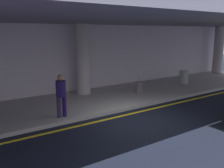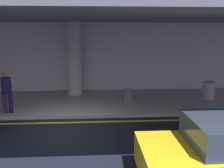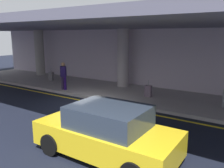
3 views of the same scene
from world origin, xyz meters
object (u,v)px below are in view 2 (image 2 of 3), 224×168
Objects in this scene: traveler_with_luggage at (6,89)px; suitcase_upright_primary at (128,95)px; support_column_left_mid at (75,59)px; trash_bin_steel at (208,90)px.

traveler_with_luggage reaches higher than suitcase_upright_primary.
support_column_left_mid reaches higher than traveler_with_luggage.
support_column_left_mid is 3.34m from suitcase_upright_primary.
support_column_left_mid is at bearing -149.11° from traveler_with_luggage.
support_column_left_mid is 2.17× the size of traveler_with_luggage.
support_column_left_mid reaches higher than trash_bin_steel.
support_column_left_mid is at bearing 159.68° from suitcase_upright_primary.
support_column_left_mid is 3.88m from traveler_with_luggage.
traveler_with_luggage is (-2.46, -2.88, -0.86)m from support_column_left_mid.
traveler_with_luggage is at bearing -153.77° from suitcase_upright_primary.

